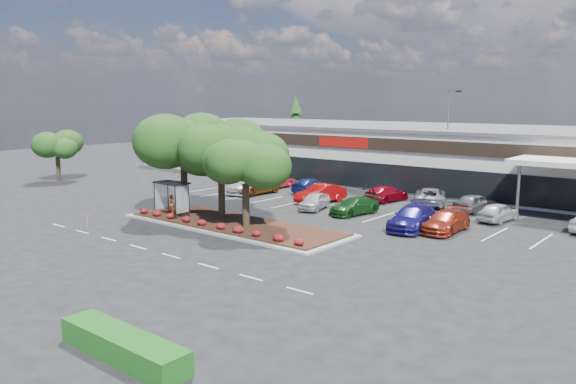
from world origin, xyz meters
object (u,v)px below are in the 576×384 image
Objects in this scene: light_pole at (448,148)px; car_1 at (249,184)px; survey_stake at (87,219)px; car_0 at (255,187)px.

light_pole is 19.78m from car_1.
car_0 is (-0.91, 18.52, 0.10)m from survey_stake.
light_pole reaches higher than car_0.
car_1 is (-0.85, 0.11, 0.13)m from car_0.
car_1 is (-1.77, 18.62, 0.24)m from survey_stake.
light_pole is 1.96× the size of car_0.
survey_stake is (-13.19, -31.05, -3.87)m from light_pole.
light_pole reaches higher than survey_stake.
light_pole is 10.69× the size of survey_stake.
survey_stake is 0.16× the size of car_1.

